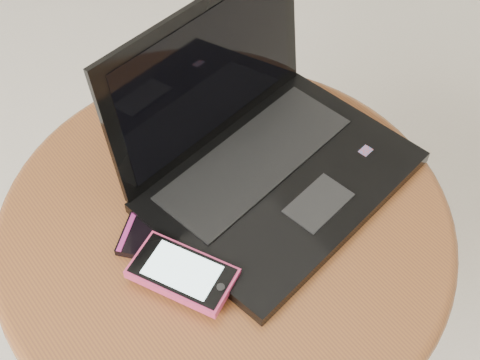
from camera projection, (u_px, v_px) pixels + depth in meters
table at (226, 259)px, 0.87m from camera, size 0.56×0.56×0.45m
laptop at (261, 151)px, 0.81m from camera, size 0.35×0.30×0.21m
phone_black at (170, 241)px, 0.77m from camera, size 0.12×0.13×0.01m
phone_pink at (183, 273)px, 0.73m from camera, size 0.11×0.13×0.01m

